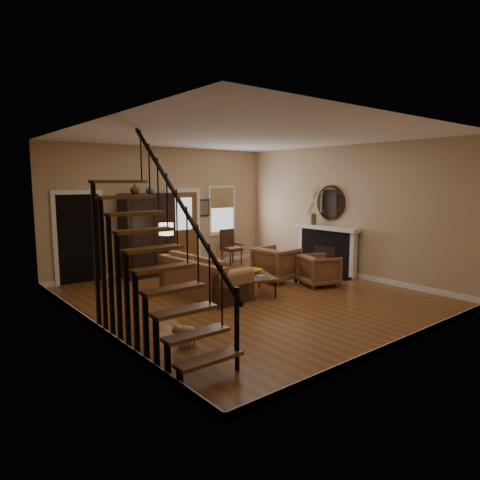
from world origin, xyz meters
TOP-DOWN VIEW (x-y plane):
  - room at (-0.41, 1.76)m, footprint 7.00×7.33m
  - staircase at (-2.78, -1.30)m, footprint 0.94×2.80m
  - fireplace at (3.13, 0.50)m, footprint 0.33×1.95m
  - armoire at (-0.70, 3.15)m, footprint 1.30×0.60m
  - vase_a at (-1.05, 3.05)m, footprint 0.24×0.24m
  - vase_b at (-0.65, 3.05)m, footprint 0.20×0.20m
  - sofa at (-0.64, 0.68)m, footprint 1.04×2.17m
  - coffee_table at (0.29, 0.09)m, footprint 0.98×1.24m
  - bowl at (0.34, 0.24)m, footprint 0.37×0.37m
  - books at (0.17, -0.21)m, footprint 0.20×0.27m
  - armchair_left at (1.91, -0.28)m, footprint 0.99×0.98m
  - armchair_right at (1.44, 0.65)m, footprint 0.99×0.97m
  - floor_lamp at (-0.77, 2.05)m, footprint 0.35×0.35m
  - side_chair at (1.85, 2.95)m, footprint 0.54×0.54m
  - dog at (-2.40, -1.45)m, footprint 0.37×0.46m

SIDE VIEW (x-z plane):
  - dog at x=-2.40m, z-range 0.00..0.29m
  - coffee_table at x=0.29m, z-range 0.00..0.42m
  - armchair_left at x=1.91m, z-range 0.00..0.72m
  - sofa at x=-0.64m, z-range 0.00..0.79m
  - armchair_right at x=1.44m, z-range 0.00..0.84m
  - books at x=0.17m, z-range 0.42..0.47m
  - bowl at x=0.34m, z-range 0.42..0.51m
  - side_chair at x=1.85m, z-range 0.00..1.02m
  - floor_lamp at x=-0.77m, z-range 0.00..1.44m
  - fireplace at x=3.13m, z-range -0.41..1.89m
  - armoire at x=-0.70m, z-range 0.00..2.10m
  - room at x=-0.41m, z-range -0.14..3.16m
  - staircase at x=-2.78m, z-range 0.00..3.20m
  - vase_b at x=-0.65m, z-range 2.10..2.31m
  - vase_a at x=-1.05m, z-range 2.10..2.35m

